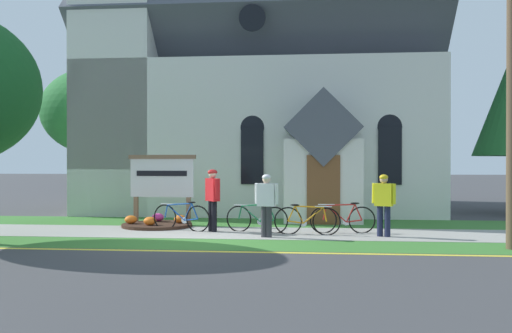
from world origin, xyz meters
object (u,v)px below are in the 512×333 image
Objects in this scene: bicycle_green at (307,220)px; cyclist_in_orange_jersey at (266,201)px; bicycle_silver at (181,217)px; bicycle_white at (343,219)px; cyclist_in_yellow_jersey at (213,195)px; cyclist_in_green_jersey at (384,201)px; yard_deciduous_tree at (96,112)px; bicycle_yellow at (257,218)px; church_sign at (162,179)px; utility_pole at (508,19)px.

bicycle_green is 1.10× the size of cyclist_in_orange_jersey.
bicycle_green is at bearing -8.13° from bicycle_silver.
bicycle_white is 1.03× the size of cyclist_in_yellow_jersey.
cyclist_in_green_jersey is at bearing -7.77° from bicycle_silver.
cyclist_in_green_jersey is at bearing -34.38° from bicycle_white.
bicycle_white is 1.04m from bicycle_green.
bicycle_silver is 5.44m from cyclist_in_green_jersey.
cyclist_in_green_jersey is 12.52m from yard_deciduous_tree.
bicycle_white is at bearing 145.62° from cyclist_in_green_jersey.
bicycle_yellow is at bearing 108.54° from cyclist_in_orange_jersey.
cyclist_in_orange_jersey is (-1.01, -0.63, 0.54)m from bicycle_green.
bicycle_silver reaches higher than bicycle_green.
church_sign is at bearing 143.31° from cyclist_in_orange_jersey.
bicycle_yellow is at bearing -3.88° from bicycle_silver.
cyclist_in_yellow_jersey is (-3.49, -0.10, 0.62)m from bicycle_white.
church_sign is 0.23× the size of utility_pole.
bicycle_green is 1.30m from cyclist_in_orange_jersey.
bicycle_silver is 0.98× the size of bicycle_green.
cyclist_in_yellow_jersey is (-2.54, 0.32, 0.62)m from bicycle_green.
yard_deciduous_tree is at bearing 146.71° from cyclist_in_green_jersey.
cyclist_in_yellow_jersey is at bearing -40.29° from church_sign.
yard_deciduous_tree reaches higher than cyclist_in_green_jersey.
church_sign is 1.24× the size of cyclist_in_yellow_jersey.
yard_deciduous_tree reaches higher than cyclist_in_yellow_jersey.
yard_deciduous_tree reaches higher than bicycle_green.
cyclist_in_yellow_jersey is at bearing -178.84° from bicycle_yellow.
cyclist_in_green_jersey is at bearing -7.14° from bicycle_green.
utility_pole is at bearing -17.62° from bicycle_silver.
cyclist_in_green_jersey is at bearing 144.13° from utility_pole.
cyclist_in_yellow_jersey is at bearing 161.49° from utility_pole.
cyclist_in_orange_jersey is at bearing -151.58° from bicycle_white.
cyclist_in_orange_jersey is 0.18× the size of utility_pole.
church_sign is 6.64m from cyclist_in_green_jersey.
cyclist_in_green_jersey reaches higher than bicycle_white.
cyclist_in_orange_jersey reaches higher than cyclist_in_green_jersey.
bicycle_white is 2.29m from cyclist_in_orange_jersey.
cyclist_in_green_jersey is (5.37, -0.73, 0.53)m from bicycle_silver.
cyclist_in_green_jersey is 4.51m from cyclist_in_yellow_jersey.
yard_deciduous_tree reaches higher than bicycle_silver.
bicycle_yellow is 7.67m from utility_pole.
bicycle_green is 1.10× the size of cyclist_in_green_jersey.
bicycle_yellow is 1.09× the size of cyclist_in_green_jersey.
bicycle_silver is at bearing -51.06° from yard_deciduous_tree.
bicycle_white is 1.03× the size of bicycle_silver.
bicycle_yellow is 1.36m from cyclist_in_yellow_jersey.
cyclist_in_yellow_jersey reaches higher than bicycle_green.
cyclist_in_yellow_jersey is at bearing -10.55° from bicycle_silver.
bicycle_white is 1.01× the size of bicycle_green.
cyclist_in_yellow_jersey is (-1.53, 0.96, 0.08)m from cyclist_in_orange_jersey.
bicycle_silver is 1.08× the size of cyclist_in_green_jersey.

